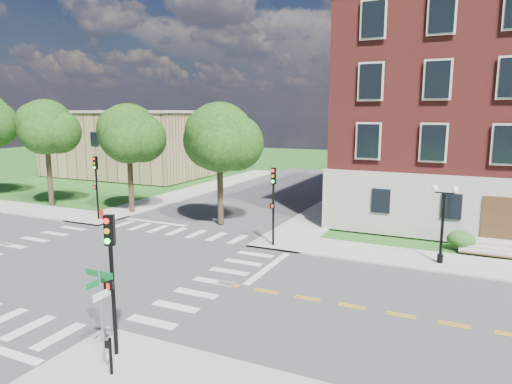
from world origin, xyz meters
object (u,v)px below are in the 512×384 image
at_px(fire_hydrant, 102,214).
at_px(traffic_signal_ne, 273,196).
at_px(twin_lamp_west, 443,220).
at_px(push_button_post, 110,354).
at_px(street_sign_pole, 101,298).
at_px(traffic_signal_se, 111,267).
at_px(traffic_signal_nw, 96,179).

bearing_deg(fire_hydrant, traffic_signal_ne, -3.86).
bearing_deg(twin_lamp_west, push_button_post, -118.44).
height_order(street_sign_pole, push_button_post, street_sign_pole).
height_order(traffic_signal_ne, push_button_post, traffic_signal_ne).
bearing_deg(fire_hydrant, push_button_post, -45.81).
bearing_deg(traffic_signal_se, fire_hydrant, 134.72).
relative_size(traffic_signal_se, street_sign_pole, 1.55).
bearing_deg(fire_hydrant, traffic_signal_nw, -138.06).
bearing_deg(traffic_signal_nw, traffic_signal_se, -44.58).
xyz_separation_m(traffic_signal_ne, traffic_signal_nw, (-14.90, 0.82, 0.00)).
xyz_separation_m(traffic_signal_nw, push_button_post, (15.82, -15.91, -2.39)).
bearing_deg(traffic_signal_ne, street_sign_pole, -89.23).
xyz_separation_m(traffic_signal_nw, fire_hydrant, (0.19, 0.17, -2.72)).
height_order(traffic_signal_ne, twin_lamp_west, traffic_signal_ne).
height_order(traffic_signal_nw, fire_hydrant, traffic_signal_nw).
height_order(traffic_signal_nw, push_button_post, traffic_signal_nw).
distance_m(twin_lamp_west, push_button_post, 18.12).
bearing_deg(street_sign_pole, traffic_signal_nw, 134.39).
bearing_deg(push_button_post, traffic_signal_nw, 134.84).
relative_size(traffic_signal_se, push_button_post, 4.00).
relative_size(traffic_signal_nw, street_sign_pole, 1.55).
distance_m(traffic_signal_nw, twin_lamp_west, 24.42).
height_order(street_sign_pole, fire_hydrant, street_sign_pole).
height_order(traffic_signal_nw, street_sign_pole, traffic_signal_nw).
distance_m(traffic_signal_se, traffic_signal_nw, 21.22).
xyz_separation_m(traffic_signal_ne, street_sign_pole, (0.20, -14.60, -0.88)).
xyz_separation_m(traffic_signal_nw, street_sign_pole, (15.09, -15.42, -0.88)).
bearing_deg(traffic_signal_ne, twin_lamp_west, 4.62).
relative_size(traffic_signal_ne, push_button_post, 4.00).
bearing_deg(street_sign_pole, traffic_signal_ne, 90.77).
relative_size(traffic_signal_nw, fire_hydrant, 6.40).
distance_m(traffic_signal_nw, push_button_post, 22.56).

